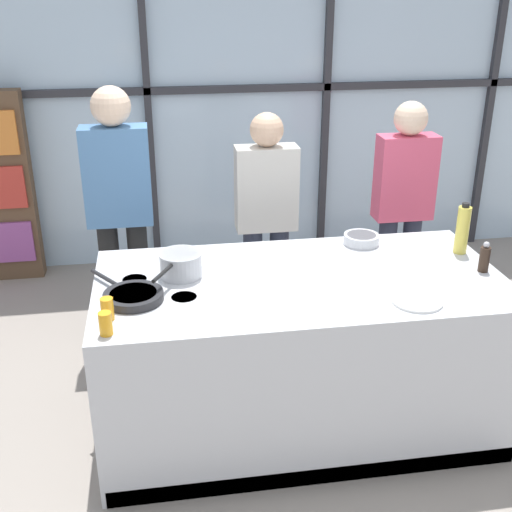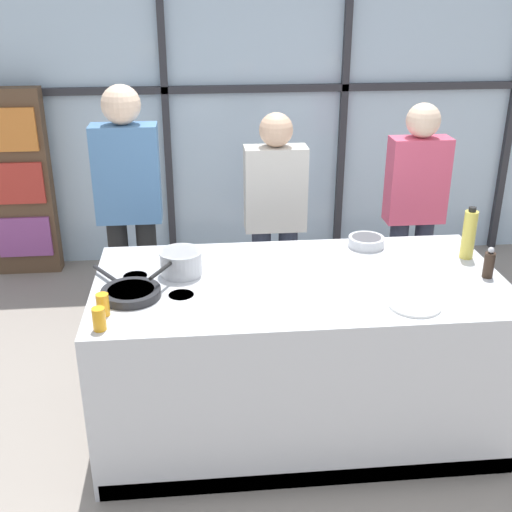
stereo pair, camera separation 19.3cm
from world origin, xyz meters
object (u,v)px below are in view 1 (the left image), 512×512
Objects in this scene: spectator_center_left at (266,213)px; juice_glass_far at (107,309)px; saucepan at (181,264)px; mixing_bowl at (361,239)px; white_plate at (417,301)px; oil_bottle at (462,229)px; spectator_center_right at (403,201)px; pepper_grinder at (485,258)px; juice_glass_near at (106,324)px; spectator_far_left at (119,203)px; frying_pan at (133,296)px.

juice_glass_far is (-1.00, -1.38, 0.07)m from spectator_center_left.
saucepan reaches higher than juice_glass_far.
juice_glass_far is at bearing -153.98° from mixing_bowl.
saucepan reaches higher than white_plate.
mixing_bowl is 0.70× the size of oil_bottle.
spectator_center_right reaches higher than pepper_grinder.
pepper_grinder is 1.58× the size of juice_glass_far.
spectator_center_left is at bearing 124.75° from mixing_bowl.
oil_bottle reaches higher than mixing_bowl.
juice_glass_far is (-1.99, -0.50, -0.09)m from oil_bottle.
juice_glass_near is at bearing -90.00° from juice_glass_far.
mixing_bowl is 1.93× the size of juice_glass_near.
white_plate is at bearing 136.00° from spectator_far_left.
spectator_center_left reaches higher than mixing_bowl.
pepper_grinder is at bearing 30.28° from white_plate.
juice_glass_far is (0.00, 0.14, 0.00)m from juice_glass_near.
juice_glass_near reaches higher than frying_pan.
spectator_center_right reaches higher than mixing_bowl.
spectator_center_left is 0.82m from mixing_bowl.
white_plate is (-0.48, -1.44, -0.01)m from spectator_center_right.
spectator_far_left reaches higher than spectator_center_left.
spectator_far_left is at bearing 155.19° from mixing_bowl.
frying_pan is (-0.88, -1.20, 0.04)m from spectator_center_left.
frying_pan is 1.45m from mixing_bowl.
spectator_center_right reaches higher than saucepan.
spectator_far_left is 7.04× the size of white_plate.
saucepan is (0.25, 0.24, 0.05)m from frying_pan.
spectator_far_left is 2.17m from oil_bottle.
pepper_grinder is at bearing -87.84° from oil_bottle.
frying_pan is at bearing -136.25° from saucepan.
spectator_center_right reaches higher than juice_glass_near.
juice_glass_far is (-2.00, -0.23, -0.02)m from pepper_grinder.
juice_glass_far is at bearing -130.53° from saucepan.
white_plate is 1.20× the size of mixing_bowl.
spectator_center_right reaches higher than juice_glass_far.
juice_glass_near is (-0.11, -0.32, 0.03)m from frying_pan.
oil_bottle reaches higher than pepper_grinder.
juice_glass_near is at bearing 89.64° from spectator_far_left.
saucepan is 3.63× the size of juice_glass_near.
spectator_center_right is at bearing 37.57° from juice_glass_near.
spectator_far_left is at bearing 94.84° from frying_pan.
spectator_center_right reaches higher than white_plate.
spectator_far_left is 0.99m from spectator_center_left.
oil_bottle is 2.77× the size of juice_glass_near.
oil_bottle is 2.09m from juice_glass_near.
juice_glass_far reaches higher than frying_pan.
frying_pan is 2.74× the size of pepper_grinder.
mixing_bowl is 1.93× the size of juice_glass_far.
spectator_center_right is 3.46× the size of frying_pan.
spectator_center_right is at bearing 52.21° from mixing_bowl.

